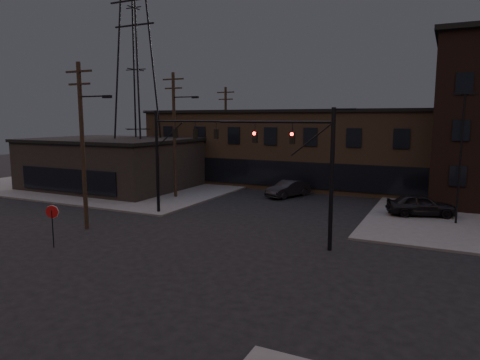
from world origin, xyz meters
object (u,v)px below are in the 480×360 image
parked_car_lot_a (421,205)px  traffic_signal_far (171,150)px  traffic_signal_near (312,163)px  car_crossing (288,189)px  stop_sign (52,216)px

parked_car_lot_a → traffic_signal_far: bearing=95.6°
traffic_signal_near → traffic_signal_far: (-12.07, 3.50, 0.08)m
traffic_signal_near → traffic_signal_far: same height
parked_car_lot_a → car_crossing: (-11.82, 3.70, -0.20)m
traffic_signal_far → parked_car_lot_a: traffic_signal_far is taller
stop_sign → parked_car_lot_a: (18.61, 17.43, -0.87)m
traffic_signal_near → parked_car_lot_a: 12.77m
stop_sign → car_crossing: size_ratio=0.52×
traffic_signal_near → stop_sign: (-13.36, -6.49, -3.09)m
traffic_signal_far → stop_sign: (-1.28, -9.99, -3.17)m
parked_car_lot_a → car_crossing: parked_car_lot_a is taller
traffic_signal_near → traffic_signal_far: size_ratio=1.00×
traffic_signal_near → traffic_signal_far: 12.57m
traffic_signal_far → parked_car_lot_a: size_ratio=1.64×
parked_car_lot_a → car_crossing: size_ratio=1.02×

